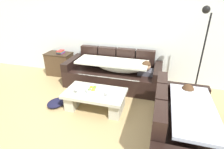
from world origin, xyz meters
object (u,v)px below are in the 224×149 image
couch_near_window (182,125)px  crumpled_garment (56,103)px  wine_glass_near_left (77,89)px  wine_glass_near_right (107,92)px  side_cabinet (60,64)px  open_magazine (104,93)px  coffee_table (95,98)px  fruit_bowl (93,90)px  book_stack_on_cabinet (61,52)px  floor_lamp (201,50)px  couch_along_wall (114,73)px

couch_near_window → crumpled_garment: size_ratio=4.53×
wine_glass_near_left → wine_glass_near_right: 0.60m
couch_near_window → side_cabinet: 3.66m
side_cabinet → crumpled_garment: 1.65m
side_cabinet → open_magazine: bearing=-36.5°
coffee_table → crumpled_garment: 0.86m
wine_glass_near_right → open_magazine: size_ratio=0.59×
fruit_bowl → wine_glass_near_left: wine_glass_near_left is taller
open_magazine → side_cabinet: bearing=135.6°
coffee_table → side_cabinet: bearing=140.4°
couch_near_window → crumpled_garment: bearing=81.4°
book_stack_on_cabinet → floor_lamp: size_ratio=0.11×
couch_along_wall → book_stack_on_cabinet: couch_along_wall is taller
book_stack_on_cabinet → side_cabinet: bearing=-176.2°
couch_near_window → coffee_table: couch_near_window is taller
coffee_table → wine_glass_near_left: (-0.30, -0.16, 0.26)m
coffee_table → floor_lamp: 2.31m
fruit_bowl → book_stack_on_cabinet: book_stack_on_cabinet is taller
open_magazine → side_cabinet: (-1.77, 1.31, -0.06)m
side_cabinet → fruit_bowl: bearing=-40.4°
fruit_bowl → side_cabinet: bearing=139.6°
fruit_bowl → floor_lamp: (1.97, 0.94, 0.69)m
couch_near_window → side_cabinet: (-3.18, 1.81, -0.01)m
wine_glass_near_right → floor_lamp: 2.04m
couch_along_wall → wine_glass_near_right: bearing=-80.9°
book_stack_on_cabinet → couch_along_wall: bearing=-8.2°
coffee_table → book_stack_on_cabinet: bearing=139.0°
side_cabinet → wine_glass_near_right: bearing=-37.3°
wine_glass_near_right → crumpled_garment: bearing=-179.0°
wine_glass_near_left → floor_lamp: 2.56m
coffee_table → fruit_bowl: 0.19m
couch_near_window → wine_glass_near_left: size_ratio=10.91×
crumpled_garment → floor_lamp: bearing=21.5°
wine_glass_near_left → open_magazine: (0.49, 0.16, -0.11)m
couch_along_wall → side_cabinet: bearing=172.4°
open_magazine → couch_along_wall: bearing=86.6°
open_magazine → book_stack_on_cabinet: 2.17m
wine_glass_near_right → book_stack_on_cabinet: bearing=141.5°
couch_along_wall → floor_lamp: size_ratio=1.20×
coffee_table → open_magazine: open_magazine is taller
fruit_bowl → crumpled_garment: (-0.78, -0.14, -0.36)m
open_magazine → book_stack_on_cabinet: size_ratio=1.27×
fruit_bowl → side_cabinet: 2.02m
floor_lamp → crumpled_garment: floor_lamp is taller
couch_along_wall → fruit_bowl: (-0.15, -1.08, 0.09)m
couch_near_window → fruit_bowl: 1.72m
coffee_table → floor_lamp: size_ratio=0.62×
open_magazine → floor_lamp: (1.73, 0.95, 0.73)m
book_stack_on_cabinet → crumpled_garment: (0.68, -1.45, -0.62)m
wine_glass_near_right → crumpled_garment: 1.20m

